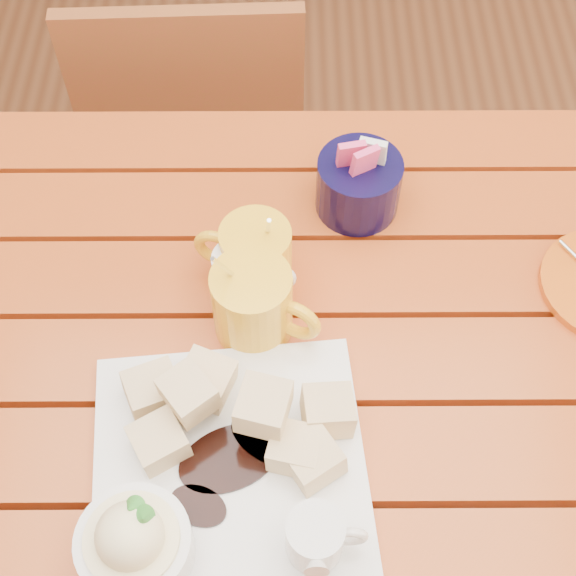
{
  "coord_description": "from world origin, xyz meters",
  "views": [
    {
      "loc": [
        0.02,
        -0.44,
        1.56
      ],
      "look_at": [
        0.02,
        0.05,
        0.82
      ],
      "focal_mm": 50.0,
      "sensor_mm": 36.0,
      "label": 1
    }
  ],
  "objects_px": {
    "dessert_plate": "(210,482)",
    "coffee_mug_right": "(255,303)",
    "coffee_mug_left": "(254,256)",
    "chair_far": "(200,133)",
    "table": "(269,399)"
  },
  "relations": [
    {
      "from": "dessert_plate",
      "to": "coffee_mug_right",
      "type": "bearing_deg",
      "value": 78.12
    },
    {
      "from": "table",
      "to": "coffee_mug_right",
      "type": "distance_m",
      "value": 0.17
    },
    {
      "from": "table",
      "to": "dessert_plate",
      "type": "height_order",
      "value": "dessert_plate"
    },
    {
      "from": "dessert_plate",
      "to": "chair_far",
      "type": "distance_m",
      "value": 0.88
    },
    {
      "from": "table",
      "to": "chair_far",
      "type": "xyz_separation_m",
      "value": [
        -0.14,
        0.65,
        -0.19
      ]
    },
    {
      "from": "table",
      "to": "dessert_plate",
      "type": "xyz_separation_m",
      "value": [
        -0.06,
        -0.16,
        0.14
      ]
    },
    {
      "from": "table",
      "to": "dessert_plate",
      "type": "relative_size",
      "value": 3.91
    },
    {
      "from": "dessert_plate",
      "to": "coffee_mug_right",
      "type": "xyz_separation_m",
      "value": [
        0.04,
        0.2,
        0.02
      ]
    },
    {
      "from": "coffee_mug_right",
      "to": "chair_far",
      "type": "bearing_deg",
      "value": 126.86
    },
    {
      "from": "coffee_mug_right",
      "to": "table",
      "type": "bearing_deg",
      "value": -47.45
    },
    {
      "from": "coffee_mug_left",
      "to": "table",
      "type": "bearing_deg",
      "value": -65.39
    },
    {
      "from": "coffee_mug_left",
      "to": "chair_far",
      "type": "bearing_deg",
      "value": 119.7
    },
    {
      "from": "coffee_mug_left",
      "to": "coffee_mug_right",
      "type": "distance_m",
      "value": 0.07
    },
    {
      "from": "dessert_plate",
      "to": "coffee_mug_right",
      "type": "height_order",
      "value": "coffee_mug_right"
    },
    {
      "from": "table",
      "to": "coffee_mug_right",
      "type": "height_order",
      "value": "coffee_mug_right"
    }
  ]
}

